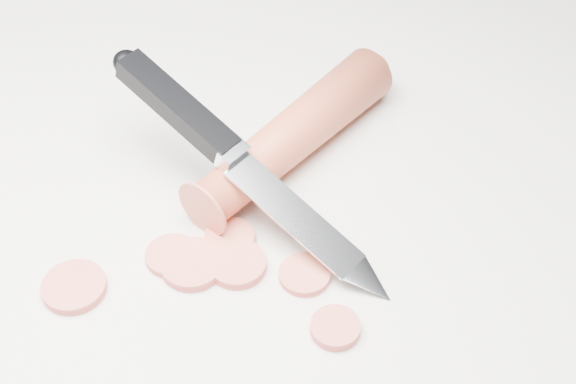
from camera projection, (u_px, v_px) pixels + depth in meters
name	position (u px, v px, depth m)	size (l,w,h in m)	color
ground	(186.00, 224.00, 0.53)	(2.40, 2.40, 0.00)	silver
carrot	(294.00, 135.00, 0.57)	(0.04, 0.04, 0.19)	#BC4327
carrot_slice_0	(193.00, 264.00, 0.51)	(0.04, 0.04, 0.01)	#D05A43
carrot_slice_1	(172.00, 256.00, 0.51)	(0.03, 0.03, 0.01)	#D05A43
carrot_slice_2	(230.00, 238.00, 0.52)	(0.03, 0.03, 0.01)	#D05A43
carrot_slice_3	(237.00, 264.00, 0.51)	(0.04, 0.04, 0.01)	#D05A43
carrot_slice_4	(305.00, 275.00, 0.50)	(0.03, 0.03, 0.01)	#D05A43
carrot_slice_5	(74.00, 287.00, 0.49)	(0.04, 0.04, 0.01)	#D05A43
carrot_slice_6	(335.00, 328.00, 0.47)	(0.03, 0.03, 0.01)	#D05A43
kitchen_knife	(248.00, 166.00, 0.51)	(0.15, 0.21, 0.08)	silver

